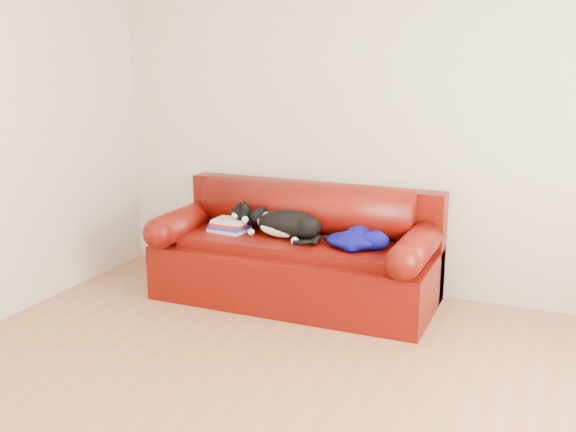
% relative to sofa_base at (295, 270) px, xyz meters
% --- Properties ---
extents(ground, '(4.50, 4.50, 0.00)m').
position_rel_sofa_base_xyz_m(ground, '(0.47, -1.49, -0.24)').
color(ground, '#98623D').
rests_on(ground, ground).
extents(room_shell, '(4.52, 4.02, 2.61)m').
position_rel_sofa_base_xyz_m(room_shell, '(0.60, -1.48, 1.43)').
color(room_shell, beige).
rests_on(room_shell, ground).
extents(sofa_base, '(2.10, 0.90, 0.50)m').
position_rel_sofa_base_xyz_m(sofa_base, '(0.00, 0.00, 0.00)').
color(sofa_base, '#380802').
rests_on(sofa_base, ground).
extents(sofa_back, '(2.10, 1.01, 0.88)m').
position_rel_sofa_base_xyz_m(sofa_back, '(0.00, 0.24, 0.30)').
color(sofa_back, '#380802').
rests_on(sofa_back, ground).
extents(book_stack, '(0.31, 0.25, 0.10)m').
position_rel_sofa_base_xyz_m(book_stack, '(-0.53, -0.05, 0.31)').
color(book_stack, beige).
rests_on(book_stack, sofa_base).
extents(cat, '(0.69, 0.39, 0.26)m').
position_rel_sofa_base_xyz_m(cat, '(-0.05, -0.03, 0.36)').
color(cat, black).
rests_on(cat, sofa_base).
extents(blanket, '(0.53, 0.44, 0.14)m').
position_rel_sofa_base_xyz_m(blanket, '(0.51, -0.07, 0.32)').
color(blanket, '#02064E').
rests_on(blanket, sofa_base).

